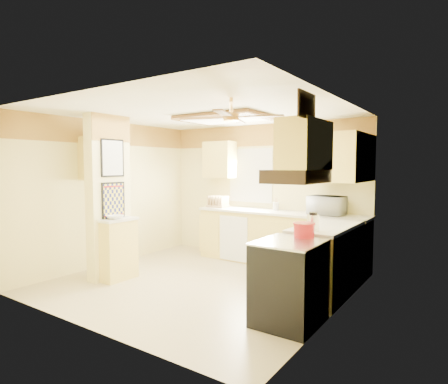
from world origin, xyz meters
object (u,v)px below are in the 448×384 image
Objects in this scene: bowl at (115,217)px; microwave at (327,205)px; kettle at (313,222)px; stove at (289,282)px; dutch_oven at (304,230)px.

microwave is at bearing 42.58° from bowl.
microwave is 3.33m from bowl.
microwave is 2.41× the size of kettle.
kettle reaches higher than bowl.
dutch_oven is at bearing 81.35° from stove.
dutch_oven is (0.04, 0.29, 0.54)m from stove.
stove is 1.66× the size of microwave.
stove is 4.01× the size of kettle.
stove is 0.61m from dutch_oven.
bowl is (-2.45, -2.25, -0.12)m from microwave.
microwave is (-0.34, 2.18, 0.63)m from stove.
bowl is at bearing -172.82° from dutch_oven.
bowl reaches higher than stove.
bowl is 2.90m from kettle.
dutch_oven reaches higher than bowl.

